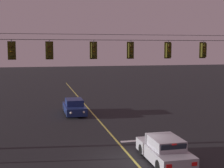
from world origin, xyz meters
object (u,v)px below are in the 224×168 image
at_px(traffic_light_leftmost, 12,50).
at_px(traffic_light_left_inner, 49,50).
at_px(traffic_light_rightmost, 169,50).
at_px(traffic_light_far_right, 204,50).
at_px(car_waiting_near_lane, 164,150).
at_px(car_oncoming_lead, 74,107).
at_px(traffic_light_centre, 94,50).
at_px(traffic_light_right_inner, 131,50).

bearing_deg(traffic_light_leftmost, traffic_light_left_inner, 0.00).
relative_size(traffic_light_rightmost, traffic_light_far_right, 1.00).
bearing_deg(traffic_light_left_inner, car_waiting_near_lane, -39.58).
xyz_separation_m(car_waiting_near_lane, car_oncoming_lead, (-3.20, 13.75, -0.00)).
bearing_deg(car_oncoming_lead, traffic_light_centre, -88.37).
height_order(traffic_light_left_inner, traffic_light_centre, same).
xyz_separation_m(traffic_light_left_inner, traffic_light_rightmost, (7.89, 0.00, 0.00)).
distance_m(traffic_light_leftmost, car_oncoming_lead, 11.49).
bearing_deg(traffic_light_centre, car_waiting_near_lane, -58.11).
bearing_deg(traffic_light_far_right, car_waiting_near_lane, -135.19).
relative_size(traffic_light_leftmost, car_waiting_near_lane, 0.28).
bearing_deg(traffic_light_rightmost, traffic_light_centre, 180.00).
distance_m(traffic_light_leftmost, traffic_light_left_inner, 2.24).
distance_m(traffic_light_far_right, car_waiting_near_lane, 8.55).
bearing_deg(traffic_light_left_inner, traffic_light_right_inner, 0.00).
height_order(traffic_light_left_inner, car_waiting_near_lane, traffic_light_left_inner).
distance_m(traffic_light_leftmost, traffic_light_far_right, 12.74).
xyz_separation_m(traffic_light_leftmost, car_waiting_near_lane, (7.97, -4.73, -5.29)).
height_order(traffic_light_leftmost, traffic_light_right_inner, same).
bearing_deg(traffic_light_centre, traffic_light_leftmost, 180.00).
distance_m(traffic_light_left_inner, car_waiting_near_lane, 9.12).
distance_m(traffic_light_left_inner, traffic_light_right_inner, 5.25).
bearing_deg(traffic_light_left_inner, traffic_light_far_right, 0.00).
relative_size(traffic_light_centre, car_waiting_near_lane, 0.28).
height_order(traffic_light_leftmost, traffic_light_rightmost, same).
xyz_separation_m(traffic_light_leftmost, traffic_light_left_inner, (2.24, 0.00, 0.00)).
relative_size(traffic_light_left_inner, traffic_light_centre, 1.00).
bearing_deg(traffic_light_right_inner, car_waiting_near_lane, -84.27).
relative_size(traffic_light_leftmost, car_oncoming_lead, 0.28).
bearing_deg(traffic_light_far_right, traffic_light_right_inner, 180.00).
xyz_separation_m(traffic_light_left_inner, car_waiting_near_lane, (5.73, -4.73, -5.29)).
relative_size(traffic_light_leftmost, traffic_light_far_right, 1.00).
xyz_separation_m(traffic_light_leftmost, traffic_light_rightmost, (10.13, 0.00, 0.00)).
bearing_deg(traffic_light_leftmost, car_oncoming_lead, 62.12).
relative_size(traffic_light_left_inner, car_oncoming_lead, 0.28).
relative_size(car_waiting_near_lane, car_oncoming_lead, 0.98).
bearing_deg(car_oncoming_lead, traffic_light_left_inner, -105.64).
xyz_separation_m(traffic_light_leftmost, traffic_light_far_right, (12.74, 0.00, 0.00)).
bearing_deg(car_oncoming_lead, traffic_light_rightmost, -59.24).
height_order(traffic_light_centre, traffic_light_far_right, same).
distance_m(traffic_light_leftmost, traffic_light_rightmost, 10.13).
bearing_deg(traffic_light_right_inner, traffic_light_rightmost, 0.00).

